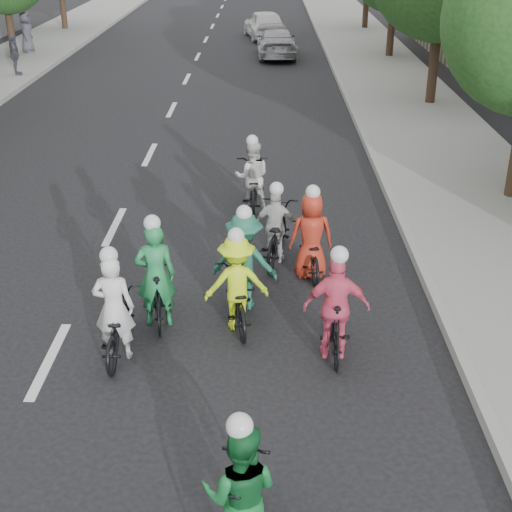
{
  "coord_description": "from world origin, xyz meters",
  "views": [
    {
      "loc": [
        3.17,
        -8.76,
        5.92
      ],
      "look_at": [
        3.03,
        1.51,
        1.0
      ],
      "focal_mm": 50.0,
      "sensor_mm": 36.0,
      "label": 1
    }
  ],
  "objects_px": {
    "cyclist_4": "(311,244)",
    "spectator_1": "(15,55)",
    "cyclist_5": "(157,286)",
    "cyclist_8": "(276,232)",
    "cyclist_6": "(252,183)",
    "follow_car_trail": "(265,24)",
    "cyclist_1": "(241,502)",
    "cyclist_7": "(245,267)",
    "cyclist_2": "(237,290)",
    "follow_car_lead": "(277,43)",
    "spectator_2": "(26,32)",
    "cyclist_3": "(336,316)",
    "cyclist_0": "(116,320)"
  },
  "relations": [
    {
      "from": "cyclist_2",
      "to": "follow_car_lead",
      "type": "height_order",
      "value": "cyclist_2"
    },
    {
      "from": "cyclist_6",
      "to": "cyclist_1",
      "type": "bearing_deg",
      "value": 88.84
    },
    {
      "from": "cyclist_1",
      "to": "follow_car_trail",
      "type": "xyz_separation_m",
      "value": [
        0.15,
        33.88,
        0.06
      ]
    },
    {
      "from": "cyclist_1",
      "to": "spectator_2",
      "type": "xyz_separation_m",
      "value": [
        -10.85,
        28.66,
        0.38
      ]
    },
    {
      "from": "cyclist_0",
      "to": "spectator_1",
      "type": "xyz_separation_m",
      "value": [
        -7.78,
        19.76,
        0.36
      ]
    },
    {
      "from": "cyclist_6",
      "to": "spectator_1",
      "type": "distance_m",
      "value": 17.0
    },
    {
      "from": "cyclist_2",
      "to": "cyclist_7",
      "type": "bearing_deg",
      "value": -108.24
    },
    {
      "from": "cyclist_5",
      "to": "follow_car_trail",
      "type": "relative_size",
      "value": 0.43
    },
    {
      "from": "cyclist_7",
      "to": "spectator_2",
      "type": "bearing_deg",
      "value": -55.38
    },
    {
      "from": "cyclist_4",
      "to": "cyclist_2",
      "type": "bearing_deg",
      "value": 49.3
    },
    {
      "from": "cyclist_6",
      "to": "spectator_1",
      "type": "height_order",
      "value": "cyclist_6"
    },
    {
      "from": "cyclist_1",
      "to": "follow_car_trail",
      "type": "bearing_deg",
      "value": -83.12
    },
    {
      "from": "cyclist_4",
      "to": "cyclist_7",
      "type": "distance_m",
      "value": 1.64
    },
    {
      "from": "cyclist_2",
      "to": "follow_car_lead",
      "type": "distance_m",
      "value": 23.92
    },
    {
      "from": "cyclist_8",
      "to": "spectator_1",
      "type": "relative_size",
      "value": 1.3
    },
    {
      "from": "cyclist_1",
      "to": "cyclist_5",
      "type": "distance_m",
      "value": 4.82
    },
    {
      "from": "cyclist_1",
      "to": "follow_car_lead",
      "type": "height_order",
      "value": "cyclist_1"
    },
    {
      "from": "cyclist_6",
      "to": "follow_car_trail",
      "type": "height_order",
      "value": "cyclist_6"
    },
    {
      "from": "cyclist_8",
      "to": "cyclist_4",
      "type": "bearing_deg",
      "value": 144.31
    },
    {
      "from": "cyclist_6",
      "to": "follow_car_trail",
      "type": "relative_size",
      "value": 0.46
    },
    {
      "from": "cyclist_4",
      "to": "follow_car_lead",
      "type": "xyz_separation_m",
      "value": [
        -0.33,
        22.1,
        0.03
      ]
    },
    {
      "from": "cyclist_4",
      "to": "follow_car_lead",
      "type": "relative_size",
      "value": 0.4
    },
    {
      "from": "cyclist_3",
      "to": "spectator_2",
      "type": "relative_size",
      "value": 0.99
    },
    {
      "from": "cyclist_8",
      "to": "follow_car_trail",
      "type": "bearing_deg",
      "value": -80.16
    },
    {
      "from": "cyclist_8",
      "to": "spectator_1",
      "type": "height_order",
      "value": "spectator_1"
    },
    {
      "from": "follow_car_trail",
      "to": "cyclist_1",
      "type": "bearing_deg",
      "value": 79.64
    },
    {
      "from": "spectator_1",
      "to": "spectator_2",
      "type": "distance_m",
      "value": 5.36
    },
    {
      "from": "cyclist_7",
      "to": "cyclist_3",
      "type": "bearing_deg",
      "value": 143.14
    },
    {
      "from": "cyclist_5",
      "to": "cyclist_7",
      "type": "height_order",
      "value": "cyclist_5"
    },
    {
      "from": "follow_car_lead",
      "to": "follow_car_trail",
      "type": "distance_m",
      "value": 5.51
    },
    {
      "from": "cyclist_0",
      "to": "cyclist_2",
      "type": "bearing_deg",
      "value": -154.55
    },
    {
      "from": "cyclist_5",
      "to": "cyclist_7",
      "type": "xyz_separation_m",
      "value": [
        1.37,
        0.56,
        0.06
      ]
    },
    {
      "from": "cyclist_5",
      "to": "cyclist_6",
      "type": "height_order",
      "value": "cyclist_5"
    },
    {
      "from": "follow_car_trail",
      "to": "spectator_2",
      "type": "distance_m",
      "value": 12.18
    },
    {
      "from": "cyclist_8",
      "to": "cyclist_3",
      "type": "bearing_deg",
      "value": 113.64
    },
    {
      "from": "cyclist_4",
      "to": "spectator_1",
      "type": "bearing_deg",
      "value": -63.63
    },
    {
      "from": "cyclist_1",
      "to": "cyclist_8",
      "type": "xyz_separation_m",
      "value": [
        0.43,
        6.92,
        -0.1
      ]
    },
    {
      "from": "cyclist_5",
      "to": "follow_car_lead",
      "type": "height_order",
      "value": "cyclist_5"
    },
    {
      "from": "cyclist_6",
      "to": "spectator_1",
      "type": "bearing_deg",
      "value": -56.84
    },
    {
      "from": "cyclist_5",
      "to": "cyclist_6",
      "type": "xyz_separation_m",
      "value": [
        1.42,
        4.86,
        -0.03
      ]
    },
    {
      "from": "cyclist_8",
      "to": "follow_car_lead",
      "type": "height_order",
      "value": "cyclist_8"
    },
    {
      "from": "follow_car_trail",
      "to": "cyclist_3",
      "type": "bearing_deg",
      "value": 82.01
    },
    {
      "from": "cyclist_8",
      "to": "follow_car_lead",
      "type": "distance_m",
      "value": 21.48
    },
    {
      "from": "cyclist_7",
      "to": "spectator_1",
      "type": "xyz_separation_m",
      "value": [
        -9.62,
        18.28,
        0.23
      ]
    },
    {
      "from": "cyclist_2",
      "to": "cyclist_6",
      "type": "relative_size",
      "value": 0.88
    },
    {
      "from": "follow_car_trail",
      "to": "cyclist_7",
      "type": "bearing_deg",
      "value": 79.38
    },
    {
      "from": "cyclist_3",
      "to": "cyclist_4",
      "type": "xyz_separation_m",
      "value": [
        -0.21,
        2.62,
        -0.05
      ]
    },
    {
      "from": "cyclist_5",
      "to": "cyclist_8",
      "type": "distance_m",
      "value": 3.02
    },
    {
      "from": "cyclist_1",
      "to": "cyclist_6",
      "type": "height_order",
      "value": "cyclist_1"
    },
    {
      "from": "cyclist_0",
      "to": "cyclist_1",
      "type": "bearing_deg",
      "value": 117.66
    }
  ]
}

